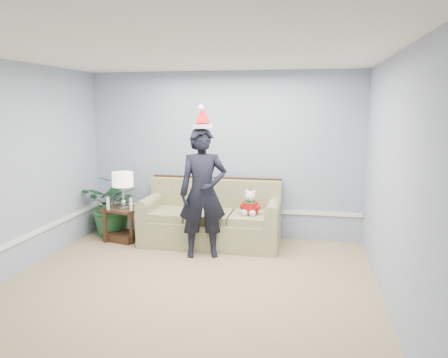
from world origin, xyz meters
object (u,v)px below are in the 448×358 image
at_px(table_lamp, 123,181).
at_px(houseplant, 114,205).
at_px(man, 203,193).
at_px(teddy_bear, 250,206).
at_px(side_table, 123,227).
at_px(sofa, 212,221).

height_order(table_lamp, houseplant, table_lamp).
distance_m(man, teddy_bear, 0.81).
xyz_separation_m(man, teddy_bear, (0.62, 0.46, -0.26)).
relative_size(side_table, teddy_bear, 1.68).
xyz_separation_m(side_table, teddy_bear, (2.07, -0.01, 0.46)).
bearing_deg(teddy_bear, sofa, 172.48).
height_order(side_table, table_lamp, table_lamp).
relative_size(table_lamp, man, 0.32).
relative_size(sofa, houseplant, 2.05).
height_order(table_lamp, man, man).
distance_m(table_lamp, man, 1.46).
relative_size(table_lamp, houseplant, 0.56).
relative_size(sofa, side_table, 3.28).
bearing_deg(sofa, houseplant, 176.78).
distance_m(table_lamp, houseplant, 0.63).
distance_m(sofa, table_lamp, 1.53).
xyz_separation_m(table_lamp, houseplant, (-0.31, 0.30, -0.46)).
relative_size(table_lamp, teddy_bear, 1.51).
height_order(man, teddy_bear, man).
bearing_deg(teddy_bear, table_lamp, -172.33).
distance_m(sofa, houseplant, 1.70).
bearing_deg(teddy_bear, side_table, -173.95).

